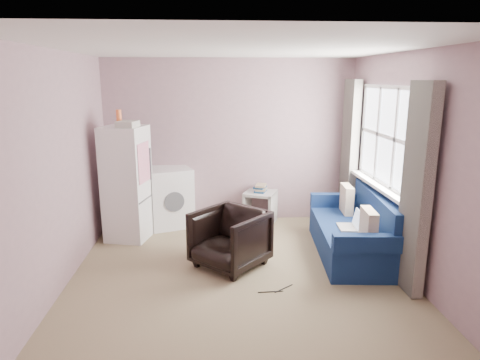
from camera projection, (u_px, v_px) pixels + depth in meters
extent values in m
cube|color=#938260|center=(239.00, 279.00, 4.84)|extent=(3.80, 4.20, 0.02)
cube|color=silver|center=(239.00, 47.00, 4.25)|extent=(3.80, 4.20, 0.02)
cube|color=gray|center=(230.00, 142.00, 6.60)|extent=(3.80, 0.02, 2.50)
cube|color=gray|center=(263.00, 246.00, 2.50)|extent=(3.80, 0.02, 2.50)
cube|color=gray|center=(55.00, 173.00, 4.42)|extent=(0.02, 4.20, 2.50)
cube|color=gray|center=(413.00, 168.00, 4.67)|extent=(0.02, 4.20, 2.50)
cube|color=white|center=(387.00, 137.00, 5.29)|extent=(0.01, 1.60, 1.20)
imported|color=black|center=(230.00, 236.00, 5.07)|extent=(1.02, 1.02, 0.76)
cube|color=white|center=(127.00, 184.00, 5.88)|extent=(0.65, 0.65, 1.58)
cube|color=#53565B|center=(146.00, 199.00, 5.88)|extent=(0.13, 0.49, 0.02)
cube|color=#53565B|center=(151.00, 164.00, 5.97)|extent=(0.02, 0.03, 0.45)
cube|color=white|center=(144.00, 163.00, 5.74)|extent=(0.10, 0.37, 0.54)
cylinder|color=orange|center=(119.00, 118.00, 5.73)|extent=(0.09, 0.09, 0.22)
cube|color=beige|center=(128.00, 124.00, 5.58)|extent=(0.29, 0.32, 0.08)
cube|color=white|center=(169.00, 197.00, 6.50)|extent=(0.81, 0.81, 0.89)
cube|color=#53565B|center=(168.00, 170.00, 6.39)|extent=(0.75, 0.74, 0.05)
cylinder|color=#53565B|center=(174.00, 202.00, 6.22)|extent=(0.28, 0.12, 0.29)
cube|color=#A7A5A3|center=(260.00, 193.00, 6.60)|extent=(0.59, 0.59, 0.04)
cube|color=#A7A5A3|center=(260.00, 219.00, 6.70)|extent=(0.59, 0.59, 0.04)
cube|color=#A7A5A3|center=(248.00, 206.00, 6.71)|extent=(0.21, 0.43, 0.50)
cube|color=#A7A5A3|center=(273.00, 208.00, 6.59)|extent=(0.21, 0.43, 0.50)
cube|color=navy|center=(260.00, 191.00, 6.59)|extent=(0.22, 0.26, 0.03)
cube|color=tan|center=(261.00, 189.00, 6.58)|extent=(0.21, 0.25, 0.03)
cube|color=navy|center=(260.00, 187.00, 6.58)|extent=(0.23, 0.26, 0.03)
cube|color=tan|center=(261.00, 185.00, 6.56)|extent=(0.20, 0.25, 0.03)
cube|color=navy|center=(351.00, 240.00, 5.47)|extent=(0.96, 1.79, 0.38)
cube|color=navy|center=(378.00, 210.00, 5.37)|extent=(0.32, 1.73, 0.42)
cube|color=navy|center=(370.00, 243.00, 4.59)|extent=(0.82, 0.20, 0.19)
cube|color=navy|center=(339.00, 200.00, 6.21)|extent=(0.82, 0.20, 0.19)
cube|color=beige|center=(368.00, 226.00, 4.84)|extent=(0.15, 0.39, 0.38)
cube|color=beige|center=(347.00, 199.00, 5.92)|extent=(0.15, 0.39, 0.38)
cube|color=#A7A5A3|center=(347.00, 227.00, 5.33)|extent=(0.25, 0.33, 0.02)
cube|color=silver|center=(358.00, 219.00, 5.30)|extent=(0.09, 0.32, 0.21)
cube|color=white|center=(378.00, 186.00, 5.44)|extent=(0.14, 1.70, 0.04)
cube|color=white|center=(382.00, 184.00, 5.43)|extent=(0.02, 1.68, 0.05)
cube|color=white|center=(386.00, 137.00, 5.29)|extent=(0.02, 1.68, 0.05)
cube|color=white|center=(390.00, 87.00, 5.15)|extent=(0.02, 1.68, 0.05)
cube|color=white|center=(416.00, 147.00, 4.52)|extent=(0.02, 0.05, 1.20)
cube|color=white|center=(395.00, 140.00, 5.03)|extent=(0.02, 0.05, 1.20)
cube|color=white|center=(378.00, 134.00, 5.55)|extent=(0.02, 0.05, 1.20)
cube|color=white|center=(363.00, 129.00, 6.07)|extent=(0.02, 0.05, 1.20)
cube|color=beige|center=(417.00, 190.00, 4.33)|extent=(0.12, 0.46, 2.18)
cube|color=beige|center=(349.00, 153.00, 6.43)|extent=(0.12, 0.46, 2.18)
cylinder|color=black|center=(284.00, 288.00, 4.59)|extent=(0.22, 0.17, 0.01)
cylinder|color=black|center=(271.00, 292.00, 4.52)|extent=(0.27, 0.02, 0.01)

